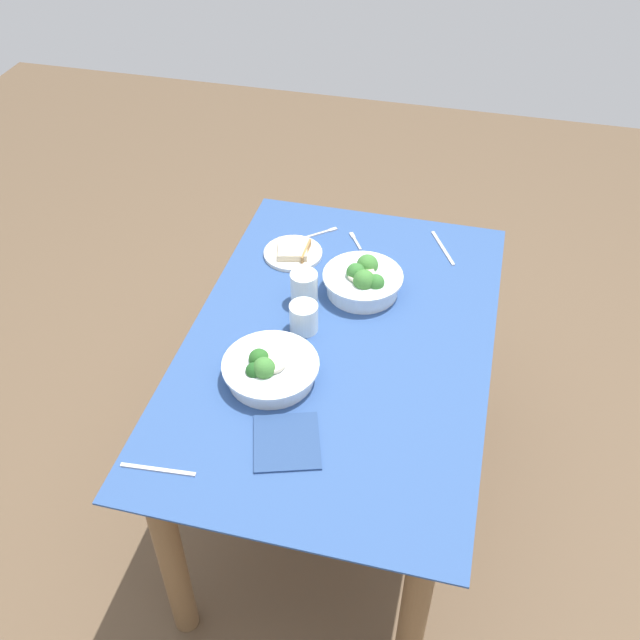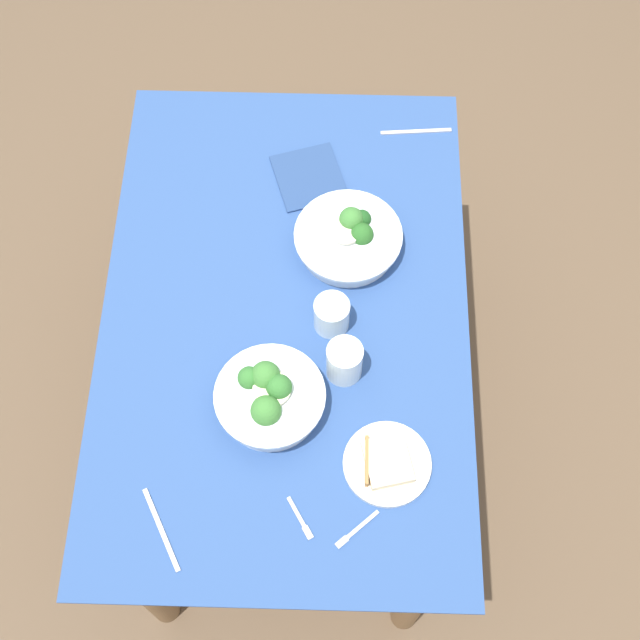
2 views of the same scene
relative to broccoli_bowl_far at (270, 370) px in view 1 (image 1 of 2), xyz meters
The scene contains 12 objects.
ground_plane 0.77m from the broccoli_bowl_far, 37.85° to the right, with size 6.00×6.00×0.00m, color brown.
dining_table 0.28m from the broccoli_bowl_far, 37.85° to the right, with size 1.29×0.83×0.70m.
broccoli_bowl_far is the anchor object (origin of this frame).
broccoli_bowl_near 0.44m from the broccoli_bowl_far, 21.94° to the right, with size 0.24×0.24×0.11m.
bread_side_plate 0.54m from the broccoli_bowl_far, ahead, with size 0.18×0.18×0.03m.
water_glass_center 0.21m from the broccoli_bowl_far, 10.04° to the right, with size 0.08×0.08×0.09m, color silver.
water_glass_side 0.32m from the broccoli_bowl_far, ahead, with size 0.08×0.08×0.10m, color silver.
fork_by_far_bowl 0.68m from the broccoli_bowl_far, ahead, with size 0.08×0.09×0.00m.
fork_by_near_bowl 0.66m from the broccoli_bowl_far, ahead, with size 0.09×0.06×0.00m.
table_knife_left 0.38m from the broccoli_bowl_far, 154.06° to the left, with size 0.18×0.01×0.00m, color #B7B7BC.
table_knife_right 0.78m from the broccoli_bowl_far, 28.47° to the right, with size 0.18×0.01×0.00m, color #B7B7BC.
napkin_folded_upper 0.22m from the broccoli_bowl_far, 152.68° to the right, with size 0.17×0.16×0.01m, color navy.
Camera 1 is at (-1.44, -0.30, 2.08)m, focal length 41.05 mm.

